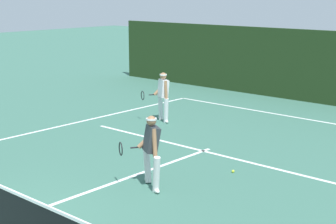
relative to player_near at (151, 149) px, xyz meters
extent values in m
cube|color=white|center=(-0.76, 7.71, -0.83)|extent=(9.67, 0.10, 0.01)
cube|color=white|center=(-0.76, 2.75, -0.83)|extent=(7.89, 0.10, 0.01)
cube|color=white|center=(-0.76, -0.20, -0.83)|extent=(0.10, 6.40, 0.01)
cylinder|color=silver|center=(0.30, -0.16, -0.45)|extent=(0.28, 0.24, 0.78)
cylinder|color=silver|center=(-0.28, 0.18, -0.45)|extent=(0.33, 0.27, 0.78)
ellipsoid|color=white|center=(0.30, -0.16, -0.79)|extent=(0.28, 0.23, 0.09)
ellipsoid|color=white|center=(-0.28, 0.18, -0.79)|extent=(0.28, 0.23, 0.09)
cube|color=#2D3338|center=(0.01, 0.01, 0.20)|extent=(0.50, 0.47, 0.57)
cylinder|color=#9E704C|center=(0.20, -0.10, 0.18)|extent=(0.21, 0.17, 0.60)
cylinder|color=#9E704C|center=(-0.18, 0.12, 0.18)|extent=(0.33, 0.48, 0.46)
sphere|color=#9E704C|center=(0.01, 0.01, 0.59)|extent=(0.21, 0.21, 0.21)
cylinder|color=white|center=(0.01, 0.01, 0.63)|extent=(0.30, 0.30, 0.04)
cylinder|color=black|center=(-0.35, -0.07, -0.03)|extent=(0.16, 0.24, 0.03)
torus|color=black|center=(-0.52, -0.37, -0.03)|extent=(0.27, 0.17, 0.29)
cylinder|color=silver|center=(-3.48, 4.37, -0.45)|extent=(0.23, 0.21, 0.79)
cylinder|color=silver|center=(-3.92, 4.59, -0.45)|extent=(0.26, 0.22, 0.79)
ellipsoid|color=white|center=(-3.48, 4.37, -0.79)|extent=(0.28, 0.22, 0.09)
ellipsoid|color=white|center=(-3.92, 4.59, -0.79)|extent=(0.28, 0.22, 0.09)
cube|color=silver|center=(-3.70, 4.48, 0.21)|extent=(0.48, 0.42, 0.56)
cylinder|color=#9E704C|center=(-3.50, 4.38, 0.19)|extent=(0.19, 0.16, 0.60)
cylinder|color=#9E704C|center=(-3.90, 4.58, 0.19)|extent=(0.31, 0.48, 0.48)
sphere|color=#9E704C|center=(-3.70, 4.48, 0.61)|extent=(0.21, 0.21, 0.21)
cylinder|color=white|center=(-3.70, 4.48, 0.64)|extent=(0.30, 0.30, 0.04)
cylinder|color=black|center=(-4.06, 4.38, -0.02)|extent=(0.15, 0.25, 0.03)
torus|color=black|center=(-4.21, 4.08, -0.02)|extent=(0.27, 0.15, 0.29)
sphere|color=#D1E033|center=(0.77, 1.88, -0.80)|extent=(0.07, 0.07, 0.07)
cube|color=#1F3618|center=(-0.76, 10.28, 0.49)|extent=(20.70, 0.12, 2.65)
camera|label=1|loc=(7.24, -7.63, 3.16)|focal=56.86mm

